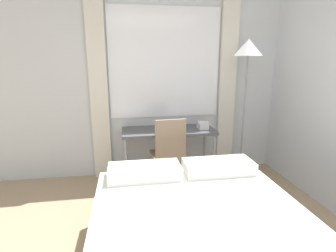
{
  "coord_description": "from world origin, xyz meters",
  "views": [
    {
      "loc": [
        -0.38,
        -0.91,
        1.65
      ],
      "look_at": [
        0.1,
        2.07,
        0.89
      ],
      "focal_mm": 28.0,
      "sensor_mm": 36.0,
      "label": 1
    }
  ],
  "objects_px": {
    "telephone": "(203,125)",
    "desk": "(169,134)",
    "standing_lamp": "(248,57)",
    "book": "(165,130)",
    "desk_chair": "(168,150)"
  },
  "relations": [
    {
      "from": "telephone",
      "to": "desk",
      "type": "bearing_deg",
      "value": 175.76
    },
    {
      "from": "standing_lamp",
      "to": "book",
      "type": "height_order",
      "value": "standing_lamp"
    },
    {
      "from": "desk",
      "to": "desk_chair",
      "type": "bearing_deg",
      "value": -99.75
    },
    {
      "from": "book",
      "to": "standing_lamp",
      "type": "bearing_deg",
      "value": 3.38
    },
    {
      "from": "telephone",
      "to": "book",
      "type": "bearing_deg",
      "value": -176.34
    },
    {
      "from": "desk",
      "to": "desk_chair",
      "type": "height_order",
      "value": "desk_chair"
    },
    {
      "from": "standing_lamp",
      "to": "book",
      "type": "relative_size",
      "value": 7.6
    },
    {
      "from": "desk",
      "to": "standing_lamp",
      "type": "distance_m",
      "value": 1.47
    },
    {
      "from": "standing_lamp",
      "to": "telephone",
      "type": "xyz_separation_m",
      "value": [
        -0.6,
        -0.03,
        -0.9
      ]
    },
    {
      "from": "desk",
      "to": "telephone",
      "type": "bearing_deg",
      "value": -4.24
    },
    {
      "from": "desk_chair",
      "to": "desk",
      "type": "bearing_deg",
      "value": 74.95
    },
    {
      "from": "desk",
      "to": "telephone",
      "type": "height_order",
      "value": "telephone"
    },
    {
      "from": "telephone",
      "to": "book",
      "type": "distance_m",
      "value": 0.52
    },
    {
      "from": "desk",
      "to": "standing_lamp",
      "type": "xyz_separation_m",
      "value": [
        1.07,
        -0.0,
        1.01
      ]
    },
    {
      "from": "desk_chair",
      "to": "book",
      "type": "height_order",
      "value": "desk_chair"
    }
  ]
}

